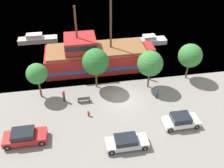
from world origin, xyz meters
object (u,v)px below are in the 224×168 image
(moored_boat_dockside, at_px, (37,39))
(fire_hydrant, at_px, (89,113))
(moored_boat_outer, at_px, (151,40))
(pedestrian_walking_near, at_px, (157,93))
(parked_car_curb_mid, at_px, (181,120))
(pedestrian_walking_far, at_px, (64,96))
(parked_car_curb_front, at_px, (25,136))
(bench_promenade_east, at_px, (84,99))
(pirate_ship, at_px, (95,56))
(parked_car_curb_rear, at_px, (127,142))

(moored_boat_dockside, bearing_deg, fire_hydrant, -70.56)
(moored_boat_outer, height_order, pedestrian_walking_near, pedestrian_walking_near)
(parked_car_curb_mid, relative_size, pedestrian_walking_far, 2.33)
(parked_car_curb_front, relative_size, bench_promenade_east, 2.84)
(parked_car_curb_front, bearing_deg, pedestrian_walking_far, 55.59)
(parked_car_curb_mid, distance_m, fire_hydrant, 10.63)
(pedestrian_walking_near, bearing_deg, parked_car_curb_mid, -77.46)
(moored_boat_outer, height_order, parked_car_curb_front, moored_boat_outer)
(pirate_ship, bearing_deg, moored_boat_dockside, 132.86)
(fire_hydrant, xyz_separation_m, bench_promenade_east, (-0.37, 2.68, 0.02))
(fire_hydrant, bearing_deg, parked_car_curb_front, -158.01)
(pirate_ship, xyz_separation_m, parked_car_curb_mid, (8.04, -13.93, -1.23))
(parked_car_curb_front, distance_m, parked_car_curb_rear, 10.65)
(moored_boat_dockside, xyz_separation_m, bench_promenade_east, (7.01, -18.23, -0.17))
(moored_boat_outer, height_order, parked_car_curb_mid, moored_boat_outer)
(bench_promenade_east, relative_size, pedestrian_walking_near, 0.97)
(parked_car_curb_rear, height_order, fire_hydrant, parked_car_curb_rear)
(moored_boat_outer, xyz_separation_m, pedestrian_walking_far, (-15.49, -13.81, 0.29))
(bench_promenade_east, bearing_deg, pirate_ship, 73.03)
(parked_car_curb_front, distance_m, parked_car_curb_mid, 17.06)
(parked_car_curb_mid, bearing_deg, moored_boat_outer, 82.76)
(parked_car_curb_front, height_order, bench_promenade_east, parked_car_curb_front)
(parked_car_curb_front, distance_m, pedestrian_walking_near, 16.59)
(parked_car_curb_front, height_order, pedestrian_walking_far, pedestrian_walking_far)
(pirate_ship, distance_m, bench_promenade_east, 8.53)
(moored_boat_dockside, bearing_deg, moored_boat_outer, -10.90)
(pirate_ship, height_order, bench_promenade_east, pirate_ship)
(moored_boat_dockside, height_order, parked_car_curb_mid, moored_boat_dockside)
(parked_car_curb_mid, relative_size, parked_car_curb_rear, 0.91)
(parked_car_curb_rear, distance_m, fire_hydrant, 6.26)
(bench_promenade_east, distance_m, pedestrian_walking_near, 9.39)
(moored_boat_dockside, height_order, moored_boat_outer, moored_boat_dockside)
(parked_car_curb_mid, height_order, fire_hydrant, parked_car_curb_mid)
(pirate_ship, height_order, pedestrian_walking_far, pirate_ship)
(pirate_ship, distance_m, pedestrian_walking_far, 8.99)
(bench_promenade_east, bearing_deg, parked_car_curb_rear, -64.32)
(parked_car_curb_mid, relative_size, fire_hydrant, 5.21)
(parked_car_curb_rear, bearing_deg, pedestrian_walking_far, 126.37)
(bench_promenade_east, bearing_deg, fire_hydrant, -82.22)
(moored_boat_dockside, relative_size, pedestrian_walking_far, 4.03)
(moored_boat_dockside, bearing_deg, parked_car_curb_rear, -67.52)
(moored_boat_dockside, xyz_separation_m, fire_hydrant, (7.38, -20.91, -0.19))
(pedestrian_walking_near, height_order, pedestrian_walking_far, pedestrian_walking_far)
(moored_boat_dockside, distance_m, parked_car_curb_front, 23.72)
(parked_car_curb_front, height_order, fire_hydrant, parked_car_curb_front)
(pirate_ship, xyz_separation_m, bench_promenade_east, (-2.45, -8.03, -1.51))
(pirate_ship, xyz_separation_m, moored_boat_dockside, (-9.47, 10.20, -1.34))
(parked_car_curb_mid, xyz_separation_m, bench_promenade_east, (-10.49, 5.90, -0.28))
(moored_boat_outer, distance_m, pedestrian_walking_near, 15.59)
(pirate_ship, relative_size, pedestrian_walking_near, 10.00)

